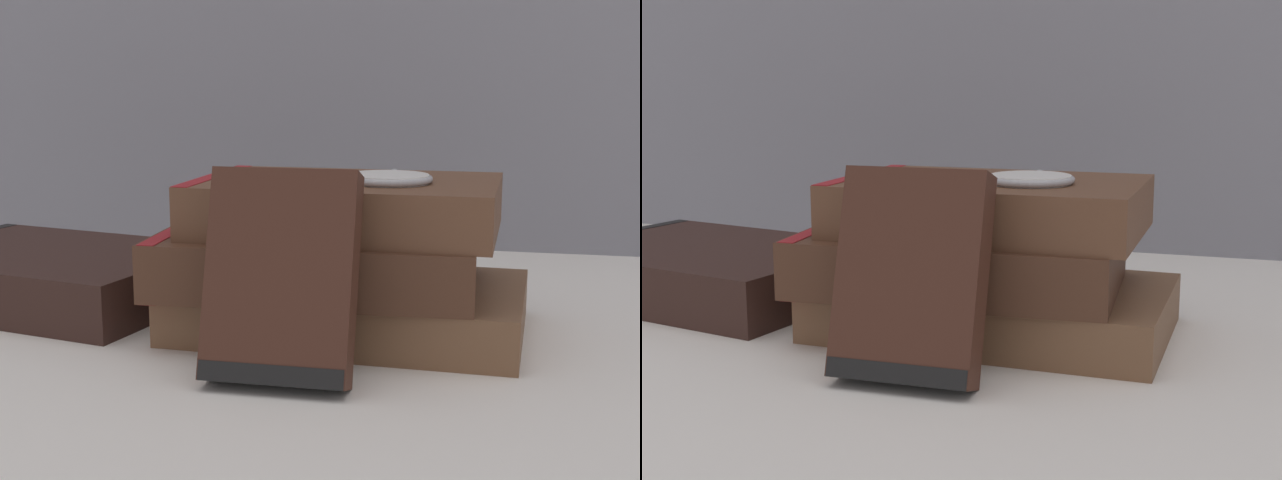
{
  "view_description": "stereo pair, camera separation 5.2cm",
  "coord_description": "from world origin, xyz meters",
  "views": [
    {
      "loc": [
        0.13,
        -0.58,
        0.19
      ],
      "look_at": [
        0.0,
        0.02,
        0.07
      ],
      "focal_mm": 50.0,
      "sensor_mm": 36.0,
      "label": 1
    },
    {
      "loc": [
        0.19,
        -0.56,
        0.19
      ],
      "look_at": [
        0.0,
        0.02,
        0.07
      ],
      "focal_mm": 50.0,
      "sensor_mm": 36.0,
      "label": 2
    }
  ],
  "objects": [
    {
      "name": "book_flat_top",
      "position": [
        0.01,
        0.04,
        0.09
      ],
      "size": [
        0.21,
        0.15,
        0.04
      ],
      "rotation": [
        0.0,
        0.0,
        -0.02
      ],
      "color": "brown",
      "rests_on": "book_flat_middle"
    },
    {
      "name": "book_side_left",
      "position": [
        -0.24,
        0.08,
        0.02
      ],
      "size": [
        0.27,
        0.22,
        0.04
      ],
      "rotation": [
        0.0,
        0.0,
        -0.21
      ],
      "color": "#331E19",
      "rests_on": "ground_plane"
    },
    {
      "name": "book_leaning_front",
      "position": [
        -0.0,
        -0.07,
        0.06
      ],
      "size": [
        0.09,
        0.06,
        0.13
      ],
      "rotation": [
        -0.3,
        0.0,
        0.0
      ],
      "color": "#422319",
      "rests_on": "ground_plane"
    },
    {
      "name": "ground_plane",
      "position": [
        0.0,
        0.0,
        0.0
      ],
      "size": [
        3.0,
        3.0,
        0.0
      ],
      "primitive_type": "plane",
      "color": "white"
    },
    {
      "name": "book_flat_bottom",
      "position": [
        0.02,
        0.05,
        0.02
      ],
      "size": [
        0.25,
        0.16,
        0.04
      ],
      "rotation": [
        0.0,
        0.0,
        -0.04
      ],
      "color": "brown",
      "rests_on": "ground_plane"
    },
    {
      "name": "book_flat_middle",
      "position": [
        -0.0,
        0.03,
        0.06
      ],
      "size": [
        0.23,
        0.15,
        0.04
      ],
      "rotation": [
        0.0,
        0.0,
        0.05
      ],
      "color": "#4C2D1E",
      "rests_on": "book_flat_bottom"
    },
    {
      "name": "pocket_watch",
      "position": [
        0.05,
        0.03,
        0.12
      ],
      "size": [
        0.06,
        0.06,
        0.01
      ],
      "color": "white",
      "rests_on": "book_flat_top"
    }
  ]
}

